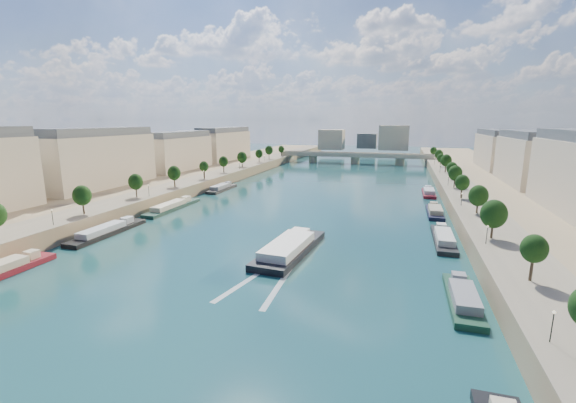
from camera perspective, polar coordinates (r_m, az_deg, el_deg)
The scene contains 17 objects.
ground at distance 152.45m, azimuth 3.43°, elevation -0.09°, with size 700.00×700.00×0.00m, color #0D363B.
quay_left at distance 182.03m, azimuth -19.22°, elevation 2.04°, with size 44.00×520.00×5.00m, color #9E8460.
quay_right at distance 153.01m, azimuth 30.71°, elevation -0.78°, with size 44.00×520.00×5.00m, color #9E8460.
pave_left at distance 173.33m, azimuth -15.24°, elevation 2.68°, with size 14.00×520.00×0.10m, color gray.
pave_right at distance 149.48m, azimuth 25.24°, elevation 0.50°, with size 14.00×520.00×0.10m, color gray.
trees_left at distance 173.22m, azimuth -14.42°, elevation 4.53°, with size 4.80×268.80×8.26m.
trees_right at distance 158.11m, azimuth 24.19°, elevation 3.17°, with size 4.80×268.80×8.26m.
lamps_left at distance 162.18m, azimuth -15.78°, elevation 3.01°, with size 0.36×200.36×4.28m.
lamps_right at distance 153.28m, azimuth 23.41°, elevation 1.96°, with size 0.36×200.36×4.28m.
buildings_left at distance 197.62m, azimuth -20.56°, elevation 6.77°, with size 16.00×226.00×23.20m.
buildings_right at distance 166.06m, azimuth 34.60°, elevation 4.55°, with size 16.00×226.00×23.20m.
skyline at distance 366.40m, azimuth 11.95°, elevation 9.07°, with size 79.00×42.00×22.00m.
bridge at distance 290.79m, azimuth 9.92°, elevation 6.55°, with size 112.00×12.00×8.15m.
tour_barge at distance 94.61m, azimuth 0.26°, elevation -6.93°, with size 11.25×31.25×4.16m.
wake at distance 80.38m, azimuth -3.13°, elevation -11.40°, with size 10.74×26.03×0.04m.
moored_barges_left at distance 123.40m, azimuth -24.18°, elevation -3.66°, with size 5.00×159.02×3.60m.
moored_barges_right at distance 108.29m, azimuth 22.18°, elevation -5.59°, with size 5.00×162.91×3.60m.
Camera 1 is at (33.76, -45.20, 31.96)m, focal length 24.00 mm.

